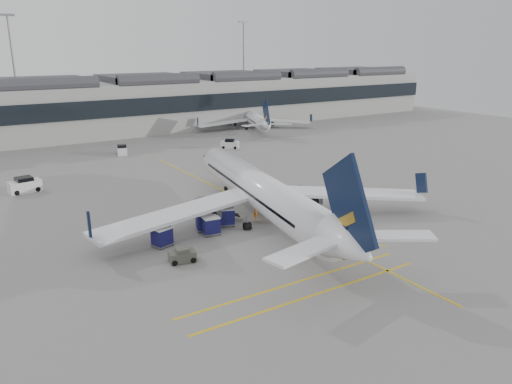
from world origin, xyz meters
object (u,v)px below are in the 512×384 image
airliner_main (263,193)px  pushback_tug (182,256)px  baggage_cart_a (205,221)px  ramp_agent_b (213,226)px  belt_loader (216,217)px  ramp_agent_a (256,212)px

airliner_main → pushback_tug: size_ratio=16.03×
baggage_cart_a → pushback_tug: size_ratio=0.85×
baggage_cart_a → pushback_tug: baggage_cart_a is taller
ramp_agent_b → pushback_tug: ramp_agent_b is taller
belt_loader → ramp_agent_a: 4.48m
ramp_agent_b → pushback_tug: size_ratio=0.62×
belt_loader → pushback_tug: bearing=-118.0°
belt_loader → ramp_agent_b: 3.66m
ramp_agent_b → baggage_cart_a: bearing=-82.5°
airliner_main → pushback_tug: bearing=-146.6°
ramp_agent_a → pushback_tug: bearing=160.3°
belt_loader → pushback_tug: (-7.65, -7.82, 0.07)m
airliner_main → ramp_agent_a: 2.55m
pushback_tug → airliner_main: bearing=34.0°
airliner_main → pushback_tug: airliner_main is taller
baggage_cart_a → airliner_main: bearing=8.9°
airliner_main → ramp_agent_a: airliner_main is taller
ramp_agent_b → airliner_main: bearing=177.2°
airliner_main → ramp_agent_b: (-6.52, -0.39, -2.45)m
ramp_agent_a → pushback_tug: 13.19m
airliner_main → ramp_agent_a: (-0.41, 0.85, -2.37)m
ramp_agent_b → pushback_tug: (-5.62, -4.78, -0.22)m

